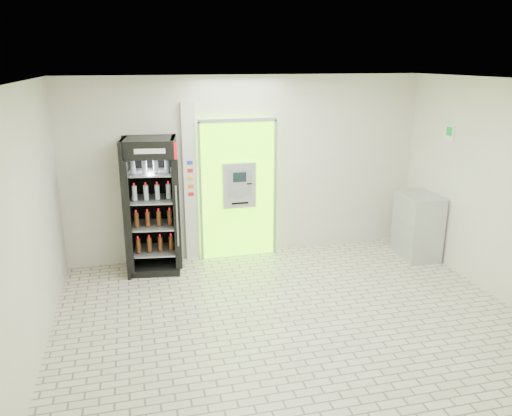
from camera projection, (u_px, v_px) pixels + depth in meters
name	position (u px, v px, depth m)	size (l,w,h in m)	color
ground	(293.00, 321.00, 6.42)	(6.00, 6.00, 0.00)	#BFB59E
room_shell	(296.00, 182.00, 5.89)	(6.00, 6.00, 6.00)	silver
atm_assembly	(238.00, 188.00, 8.28)	(1.30, 0.24, 2.33)	#74FC06
pillar	(190.00, 183.00, 8.09)	(0.22, 0.11, 2.60)	silver
beverage_cooler	(152.00, 208.00, 7.75)	(0.88, 0.82, 2.11)	black
steel_cabinet	(417.00, 226.00, 8.39)	(0.61, 0.85, 1.09)	#A9ACB1
exit_sign	(450.00, 133.00, 7.80)	(0.02, 0.22, 0.26)	white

